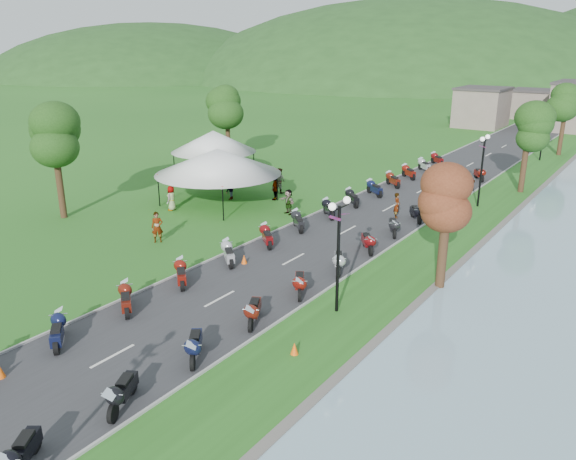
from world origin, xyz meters
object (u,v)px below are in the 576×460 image
Objects in this scene: vendor_tent_main at (218,176)px; pedestrian_a at (158,242)px; pedestrian_b at (280,193)px; pedestrian_c at (231,199)px.

vendor_tent_main is 3.28× the size of pedestrian_a.
pedestrian_b reaches higher than pedestrian_a.
vendor_tent_main is 3.11× the size of pedestrian_b.
pedestrian_a is at bearing -72.57° from vendor_tent_main.
vendor_tent_main is at bearing 60.99° from pedestrian_a.
pedestrian_a is 0.95× the size of pedestrian_b.
pedestrian_a is 13.35m from pedestrian_b.
pedestrian_c is (-1.89, -3.67, 0.00)m from pedestrian_b.
pedestrian_a is (2.63, -8.38, -2.00)m from vendor_tent_main.
vendor_tent_main is 2.38m from pedestrian_c.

